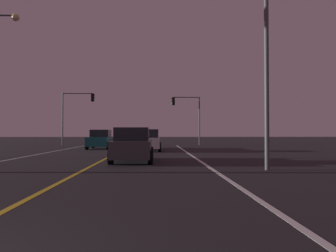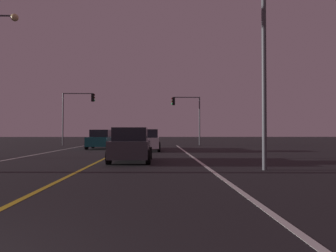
% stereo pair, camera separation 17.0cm
% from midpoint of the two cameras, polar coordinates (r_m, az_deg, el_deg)
% --- Properties ---
extents(lane_edge_right, '(0.16, 38.96, 0.01)m').
position_cam_midpoint_polar(lane_edge_right, '(16.35, 5.50, -6.27)').
color(lane_edge_right, silver).
rests_on(lane_edge_right, ground).
extents(lane_center_divider, '(0.16, 38.96, 0.01)m').
position_cam_midpoint_polar(lane_center_divider, '(16.47, -12.32, -6.21)').
color(lane_center_divider, gold).
rests_on(lane_center_divider, ground).
extents(car_lead_same_lane, '(2.02, 4.30, 1.70)m').
position_cam_midpoint_polar(car_lead_same_lane, '(16.01, -6.62, -3.44)').
color(car_lead_same_lane, black).
rests_on(car_lead_same_lane, ground).
extents(car_oncoming, '(2.02, 4.30, 1.70)m').
position_cam_midpoint_polar(car_oncoming, '(29.18, -12.11, -2.38)').
color(car_oncoming, black).
rests_on(car_oncoming, ground).
extents(car_ahead_far, '(2.02, 4.30, 1.70)m').
position_cam_midpoint_polar(car_ahead_far, '(25.22, -3.77, -2.60)').
color(car_ahead_far, black).
rests_on(car_ahead_far, ground).
extents(traffic_light_near_right, '(3.27, 0.36, 5.50)m').
position_cam_midpoint_polar(traffic_light_near_right, '(36.36, 3.09, 3.00)').
color(traffic_light_near_right, '#4C4C51').
rests_on(traffic_light_near_right, ground).
extents(traffic_light_near_left, '(3.64, 0.36, 5.88)m').
position_cam_midpoint_polar(traffic_light_near_left, '(37.32, -15.92, 3.37)').
color(traffic_light_near_left, '#4C4C51').
rests_on(traffic_light_near_left, ground).
extents(street_lamp_right_near, '(2.58, 0.44, 8.95)m').
position_cam_midpoint_polar(street_lamp_right_near, '(13.52, 14.46, 16.81)').
color(street_lamp_right_near, '#4C4C51').
rests_on(street_lamp_right_near, ground).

